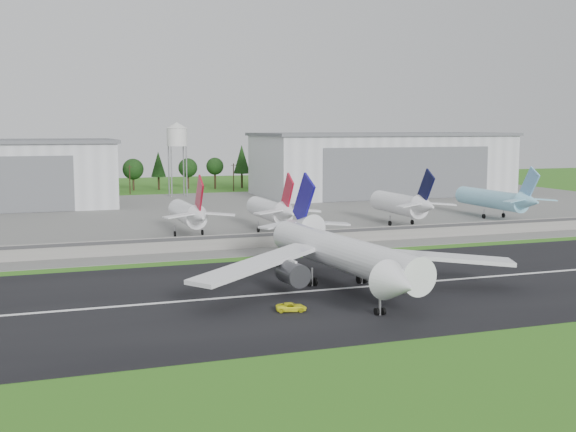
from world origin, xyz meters
name	(u,v)px	position (x,y,z in m)	size (l,w,h in m)	color
ground	(426,297)	(0.00, 0.00, 0.00)	(600.00, 600.00, 0.00)	#216016
runway	(396,284)	(0.00, 10.00, 0.05)	(320.00, 60.00, 0.10)	black
runway_centerline	(396,284)	(0.00, 10.00, 0.11)	(220.00, 1.00, 0.02)	white
apron	(233,214)	(0.00, 120.00, 0.05)	(320.00, 150.00, 0.10)	slate
blast_fence	(305,238)	(0.00, 54.99, 1.81)	(240.00, 0.61, 3.50)	gray
hangar_east	(382,164)	(75.00, 164.92, 12.63)	(102.00, 47.00, 25.20)	silver
water_tower	(177,134)	(-5.00, 185.00, 24.55)	(8.40, 8.40, 29.40)	#99999E
utility_poles	(183,193)	(0.00, 200.00, 0.00)	(230.00, 3.00, 12.00)	black
treeline	(176,190)	(0.00, 215.00, 0.00)	(320.00, 16.00, 22.00)	black
main_airliner	(343,261)	(-10.34, 9.57, 4.89)	(56.97, 59.27, 18.17)	white
ground_vehicle	(291,307)	(-23.60, -1.53, 0.74)	(2.13, 4.61, 1.28)	yellow
parked_jet_red_a	(190,214)	(-22.68, 76.51, 5.90)	(7.36, 31.29, 16.38)	white
parked_jet_red_b	(273,210)	(-0.84, 76.52, 5.94)	(7.36, 31.29, 16.43)	white
parked_jet_navy	(404,204)	(37.46, 76.56, 6.19)	(7.36, 31.29, 16.70)	white
parked_jet_skyblue	(497,199)	(71.52, 81.54, 6.00)	(7.36, 37.29, 16.55)	#8AD2EF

